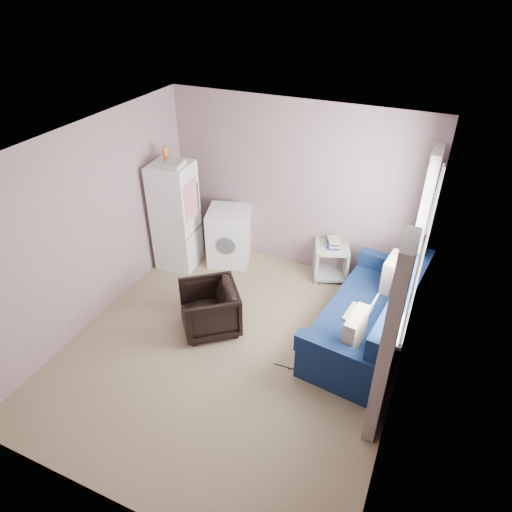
{
  "coord_description": "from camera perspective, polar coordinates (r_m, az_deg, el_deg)",
  "views": [
    {
      "loc": [
        1.9,
        -3.58,
        3.98
      ],
      "look_at": [
        0.05,
        0.6,
        1.0
      ],
      "focal_mm": 32.0,
      "sensor_mm": 36.0,
      "label": 1
    }
  ],
  "objects": [
    {
      "name": "sofa",
      "position": [
        5.71,
        14.25,
        -7.78
      ],
      "size": [
        1.19,
        2.17,
        0.92
      ],
      "rotation": [
        0.0,
        0.0,
        -0.13
      ],
      "color": "navy",
      "rests_on": "ground"
    },
    {
      "name": "fridge",
      "position": [
        6.81,
        -10.02,
        4.97
      ],
      "size": [
        0.62,
        0.61,
        1.85
      ],
      "rotation": [
        0.0,
        0.0,
        0.1
      ],
      "color": "white",
      "rests_on": "ground"
    },
    {
      "name": "room",
      "position": [
        4.89,
        -3.14,
        -0.91
      ],
      "size": [
        3.84,
        4.24,
        2.54
      ],
      "color": "#8F7C5E",
      "rests_on": "ground"
    },
    {
      "name": "window_dressing",
      "position": [
        5.16,
        18.4,
        -2.72
      ],
      "size": [
        0.17,
        2.62,
        2.18
      ],
      "color": "white",
      "rests_on": "ground"
    },
    {
      "name": "armchair",
      "position": [
        5.74,
        -5.85,
        -6.32
      ],
      "size": [
        0.92,
        0.93,
        0.7
      ],
      "primitive_type": "imported",
      "rotation": [
        0.0,
        0.0,
        -0.9
      ],
      "color": "black",
      "rests_on": "ground"
    },
    {
      "name": "side_table",
      "position": [
        6.76,
        9.37,
        -0.34
      ],
      "size": [
        0.61,
        0.61,
        0.65
      ],
      "rotation": [
        0.0,
        0.0,
        0.35
      ],
      "color": "#B3B5B1",
      "rests_on": "ground"
    },
    {
      "name": "floor_cables",
      "position": [
        5.47,
        4.59,
        -13.66
      ],
      "size": [
        0.43,
        0.18,
        0.01
      ],
      "rotation": [
        0.0,
        0.0,
        0.38
      ],
      "color": "black",
      "rests_on": "ground"
    },
    {
      "name": "washing_machine",
      "position": [
        6.98,
        -3.38,
        2.67
      ],
      "size": [
        0.76,
        0.76,
        0.86
      ],
      "rotation": [
        0.0,
        0.0,
        0.3
      ],
      "color": "white",
      "rests_on": "ground"
    }
  ]
}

